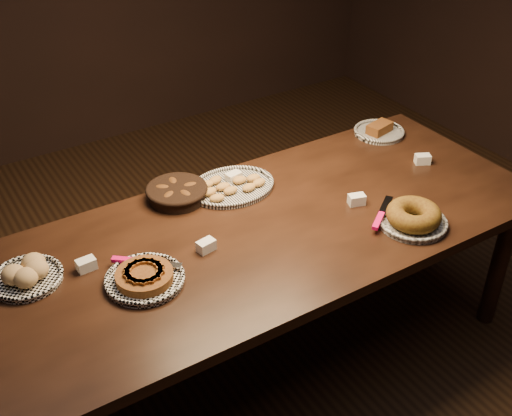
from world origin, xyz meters
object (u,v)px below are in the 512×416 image
bundt_cake_plate (413,217)px  buffet_table (266,241)px  madeleine_platter (232,186)px  apple_tart_plate (144,277)px

bundt_cake_plate → buffet_table: bearing=153.1°
buffet_table → bundt_cake_plate: (0.51, -0.31, 0.11)m
buffet_table → madeleine_platter: madeleine_platter is taller
buffet_table → madeleine_platter: bearing=85.7°
madeleine_platter → bundt_cake_plate: 0.80m
buffet_table → apple_tart_plate: apple_tart_plate is taller
apple_tart_plate → bundt_cake_plate: size_ratio=0.91×
apple_tart_plate → madeleine_platter: apple_tart_plate is taller
buffet_table → apple_tart_plate: size_ratio=7.77×
apple_tart_plate → madeleine_platter: 0.70m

